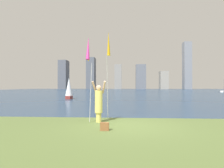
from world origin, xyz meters
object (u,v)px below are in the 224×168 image
Objects in this scene: bag at (105,126)px; sailboat_3 at (224,91)px; kite_flag_left at (88,51)px; kite_flag_right at (108,46)px; person at (99,102)px; sailboat_1 at (69,89)px.

bag is 0.09× the size of sailboat_3.
kite_flag_left is 0.88× the size of kite_flag_right.
person is 2.75m from kite_flag_right.
kite_flag_right is 1.27× the size of sailboat_1.
sailboat_3 is at bearing 42.53° from sailboat_1.
kite_flag_right is at bearing -67.66° from sailboat_1.
sailboat_1 is at bearing -137.47° from sailboat_3.
kite_flag_right is at bearing -120.90° from sailboat_3.
kite_flag_right is (0.76, 1.23, 0.44)m from kite_flag_left.
sailboat_1 is 0.92× the size of sailboat_3.
bag is 0.09× the size of sailboat_1.
kite_flag_right is 13.42× the size of bag.
sailboat_1 is at bearing 118.66° from person.
kite_flag_right is 54.72m from sailboat_3.
sailboat_3 is (28.80, 48.10, -2.83)m from kite_flag_left.
person is 55.43m from sailboat_3.
kite_flag_right is at bearing 91.26° from bag.
kite_flag_left is 11.77× the size of bag.
kite_flag_right is at bearing 70.57° from person.
sailboat_3 is at bearing 59.10° from kite_flag_right.
kite_flag_left is at bearing -118.19° from person.
sailboat_1 reaches higher than bag.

